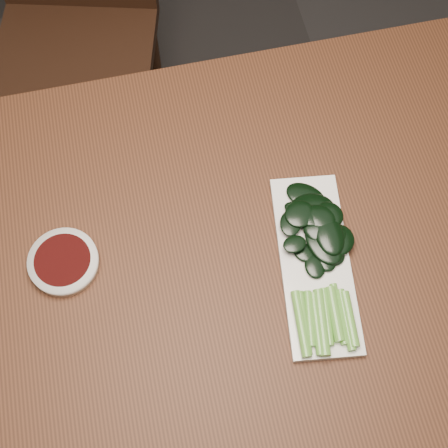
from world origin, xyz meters
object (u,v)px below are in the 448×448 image
Objects in this scene: serving_plate at (315,263)px; chair_far at (73,25)px; gai_lan at (321,254)px; sauce_bowl at (64,262)px; table at (210,270)px.

chair_far is at bearing 113.29° from serving_plate.
chair_far is 2.69× the size of serving_plate.
chair_far reaches higher than gai_lan.
sauce_bowl is at bearing -78.26° from chair_far.
table is 0.19m from serving_plate.
chair_far is 0.80m from sauce_bowl.
gai_lan is (0.18, -0.05, 0.10)m from table.
table is 12.11× the size of sauce_bowl.
table is at bearing 165.57° from gai_lan.
serving_plate is at bearing -17.99° from table.
gai_lan reaches higher than serving_plate.
gai_lan is (0.42, -0.08, 0.01)m from sauce_bowl.
sauce_bowl is 0.43m from gai_lan.
gai_lan is at bearing -50.85° from chair_far.
sauce_bowl is (-0.04, -0.75, 0.28)m from chair_far.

